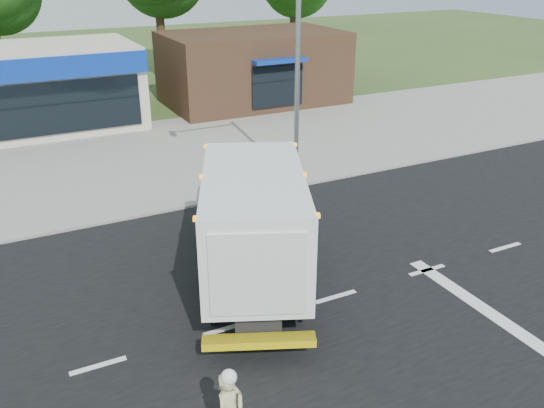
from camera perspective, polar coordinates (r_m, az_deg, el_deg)
name	(u,v)px	position (r m, az deg, el deg)	size (l,w,h in m)	color
ground	(336,297)	(15.06, 6.32, -9.17)	(120.00, 120.00, 0.00)	#385123
road_asphalt	(336,297)	(15.06, 6.32, -9.15)	(60.00, 14.00, 0.02)	black
sidewalk	(217,188)	(21.57, -5.44, 1.60)	(60.00, 2.40, 0.12)	gray
parking_apron	(170,146)	(26.77, -10.04, 5.67)	(60.00, 9.00, 0.02)	gray
lane_markings	(411,310)	(14.87, 13.63, -10.17)	(55.20, 7.00, 0.01)	silver
ems_box_truck	(253,214)	(14.93, -1.90, -0.96)	(5.06, 7.79, 3.32)	black
brown_storefront	(253,68)	(34.14, -1.85, 13.35)	(10.00, 6.70, 4.00)	#382316
traffic_signal_pole	(281,53)	(20.67, 0.95, 14.76)	(3.51, 0.25, 8.00)	gray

